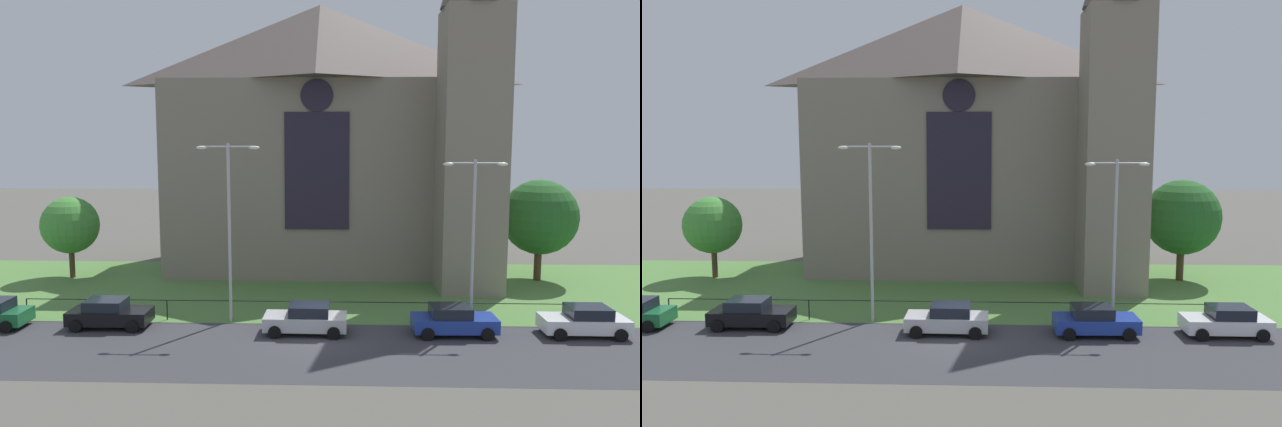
# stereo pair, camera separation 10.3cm
# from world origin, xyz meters

# --- Properties ---
(ground) EXTENTS (160.00, 160.00, 0.00)m
(ground) POSITION_xyz_m (0.00, 10.00, 0.00)
(ground) COLOR #56544C
(road_asphalt) EXTENTS (120.00, 8.00, 0.01)m
(road_asphalt) POSITION_xyz_m (0.00, -2.00, 0.00)
(road_asphalt) COLOR #38383D
(road_asphalt) RESTS_ON ground
(grass_verge) EXTENTS (120.00, 20.00, 0.01)m
(grass_verge) POSITION_xyz_m (0.00, 8.00, 0.00)
(grass_verge) COLOR #517F3D
(grass_verge) RESTS_ON ground
(church_building) EXTENTS (23.20, 16.20, 26.00)m
(church_building) POSITION_xyz_m (0.19, 17.10, 10.27)
(church_building) COLOR gray
(church_building) RESTS_ON ground
(iron_railing) EXTENTS (31.46, 0.07, 1.13)m
(iron_railing) POSITION_xyz_m (-0.58, 2.50, 0.97)
(iron_railing) COLOR black
(iron_railing) RESTS_ON ground
(tree_right_far) EXTENTS (5.23, 5.23, 7.10)m
(tree_right_far) POSITION_xyz_m (14.94, 12.74, 4.47)
(tree_right_far) COLOR #4C3823
(tree_right_far) RESTS_ON ground
(tree_left_far) EXTENTS (4.04, 4.04, 5.82)m
(tree_left_far) POSITION_xyz_m (-18.21, 12.31, 3.79)
(tree_left_far) COLOR #4C3823
(tree_left_far) RESTS_ON ground
(streetlamp_near) EXTENTS (3.37, 0.26, 9.66)m
(streetlamp_near) POSITION_xyz_m (-4.89, 2.40, 6.01)
(streetlamp_near) COLOR #B2B2B7
(streetlamp_near) RESTS_ON ground
(streetlamp_far) EXTENTS (3.37, 0.26, 8.81)m
(streetlamp_far) POSITION_xyz_m (8.07, 2.40, 5.55)
(streetlamp_far) COLOR #B2B2B7
(streetlamp_far) RESTS_ON ground
(parked_car_black) EXTENTS (4.22, 2.06, 1.51)m
(parked_car_black) POSITION_xyz_m (-11.09, 1.09, 0.74)
(parked_car_black) COLOR black
(parked_car_black) RESTS_ON ground
(parked_car_silver) EXTENTS (4.23, 2.08, 1.51)m
(parked_car_silver) POSITION_xyz_m (-0.66, 0.50, 0.74)
(parked_car_silver) COLOR #B7B7BC
(parked_car_silver) RESTS_ON ground
(parked_car_blue) EXTENTS (4.25, 2.12, 1.51)m
(parked_car_blue) POSITION_xyz_m (6.79, 0.52, 0.74)
(parked_car_blue) COLOR #1E3899
(parked_car_blue) RESTS_ON ground
(parked_car_white) EXTENTS (4.21, 2.03, 1.51)m
(parked_car_white) POSITION_xyz_m (13.39, 0.67, 0.74)
(parked_car_white) COLOR silver
(parked_car_white) RESTS_ON ground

